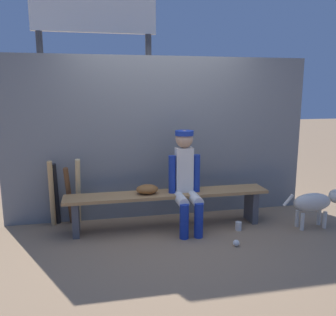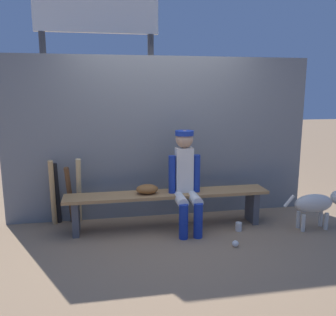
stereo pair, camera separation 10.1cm
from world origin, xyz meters
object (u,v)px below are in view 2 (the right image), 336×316
(bat_wood_natural, at_px, (79,191))
(baseball, at_px, (235,244))
(dugout_bench, at_px, (168,200))
(bat_wood_tan, at_px, (53,193))
(cup_on_bench, at_px, (174,187))
(bat_aluminum_black, at_px, (57,193))
(player_seated, at_px, (186,178))
(dog, at_px, (317,203))
(baseball_glove, at_px, (147,189))
(bat_wood_dark, at_px, (70,195))
(cup_on_ground, at_px, (239,227))
(scoreboard, at_px, (101,28))

(bat_wood_natural, height_order, baseball, bat_wood_natural)
(dugout_bench, xyz_separation_m, bat_wood_tan, (-1.46, 0.32, 0.08))
(cup_on_bench, bearing_deg, bat_aluminum_black, 167.99)
(player_seated, distance_m, dog, 1.72)
(player_seated, xyz_separation_m, baseball_glove, (-0.48, 0.11, -0.15))
(player_seated, bearing_deg, bat_wood_tan, 165.72)
(baseball_glove, bearing_deg, baseball, -37.65)
(dugout_bench, bearing_deg, bat_wood_natural, 163.60)
(bat_wood_dark, height_order, bat_wood_tan, bat_wood_tan)
(cup_on_ground, xyz_separation_m, cup_on_bench, (-0.76, 0.34, 0.47))
(bat_wood_natural, distance_m, cup_on_ground, 2.12)
(bat_wood_natural, bearing_deg, bat_wood_dark, 172.55)
(scoreboard, bearing_deg, bat_wood_natural, -105.62)
(bat_aluminum_black, bearing_deg, baseball, -28.01)
(baseball_glove, xyz_separation_m, dog, (2.14, -0.38, -0.19))
(bat_wood_natural, distance_m, cup_on_bench, 1.26)
(player_seated, relative_size, bat_wood_natural, 1.38)
(baseball, xyz_separation_m, scoreboard, (-1.42, 2.33, 2.67))
(player_seated, relative_size, bat_aluminum_black, 1.51)
(cup_on_bench, bearing_deg, scoreboard, 119.04)
(dugout_bench, xyz_separation_m, baseball_glove, (-0.27, 0.00, 0.16))
(bat_wood_tan, xyz_separation_m, cup_on_bench, (1.56, -0.25, 0.08))
(baseball, xyz_separation_m, dog, (1.22, 0.33, 0.30))
(dugout_bench, xyz_separation_m, dog, (1.87, -0.38, -0.03))
(player_seated, relative_size, bat_wood_dark, 1.57)
(player_seated, distance_m, baseball, 0.99)
(bat_aluminum_black, bearing_deg, player_seated, -17.02)
(scoreboard, bearing_deg, bat_wood_dark, -110.62)
(dugout_bench, distance_m, baseball, 1.02)
(baseball_glove, distance_m, cup_on_ground, 1.25)
(bat_wood_natural, relative_size, bat_wood_dark, 1.14)
(dugout_bench, relative_size, dog, 3.10)
(bat_wood_tan, bearing_deg, scoreboard, 62.13)
(bat_wood_dark, distance_m, cup_on_ground, 2.23)
(baseball, bearing_deg, bat_wood_dark, 150.92)
(player_seated, height_order, dog, player_seated)
(bat_wood_natural, xyz_separation_m, bat_wood_tan, (-0.33, -0.01, -0.01))
(bat_aluminum_black, relative_size, baseball, 11.31)
(bat_wood_dark, distance_m, bat_aluminum_black, 0.17)
(dog, bearing_deg, bat_wood_natural, 166.67)
(baseball_glove, distance_m, baseball, 1.26)
(dugout_bench, relative_size, cup_on_ground, 23.73)
(player_seated, relative_size, dog, 1.50)
(dugout_bench, relative_size, player_seated, 2.07)
(dugout_bench, distance_m, bat_aluminum_black, 1.47)
(bat_aluminum_black, xyz_separation_m, cup_on_bench, (1.51, -0.32, 0.11))
(baseball, relative_size, cup_on_bench, 0.67)
(dugout_bench, relative_size, baseball, 35.27)
(player_seated, height_order, bat_wood_tan, player_seated)
(dugout_bench, distance_m, bat_wood_tan, 1.50)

